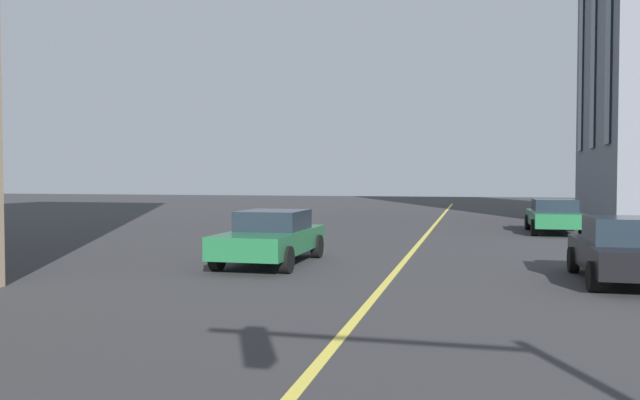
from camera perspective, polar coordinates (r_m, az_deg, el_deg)
lane_centre_line at (r=14.48m, az=6.71°, el=-6.78°), size 80.00×0.16×0.01m
car_green_oncoming at (r=26.63m, az=20.60°, el=-1.35°), size 4.40×1.95×1.37m
car_black_near at (r=14.62m, az=26.20°, el=-4.14°), size 3.90×1.89×1.40m
car_green_parked_b at (r=16.16m, az=-4.47°, el=-3.35°), size 4.40×1.95×1.37m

